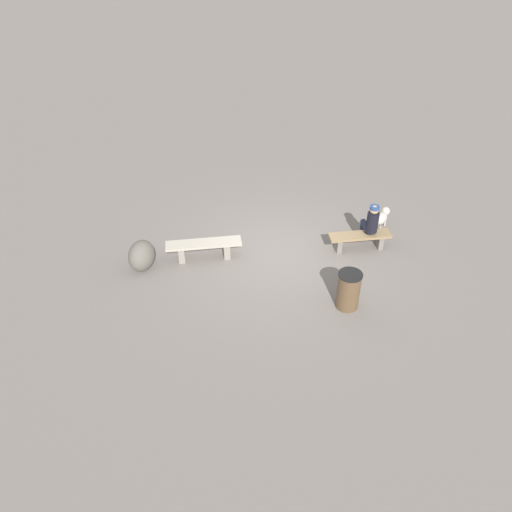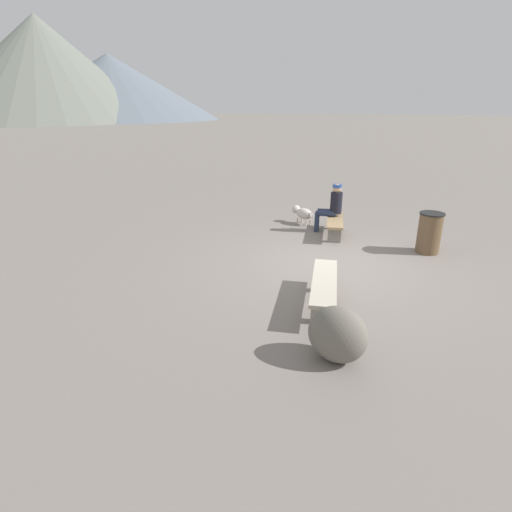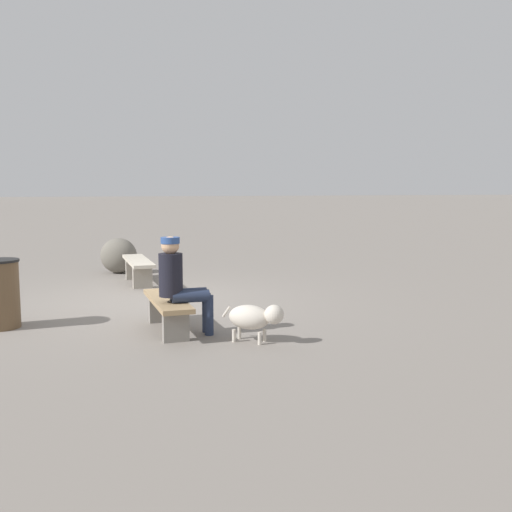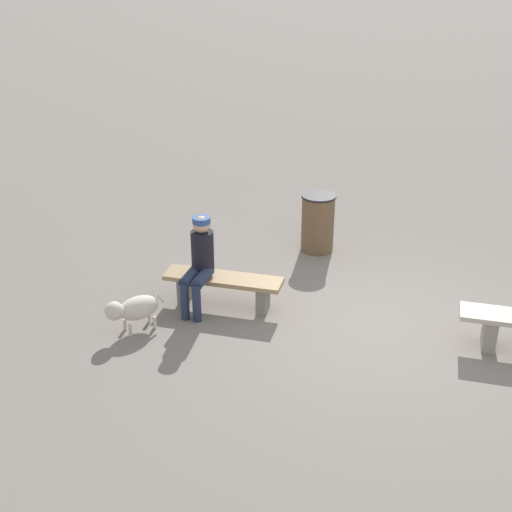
{
  "view_description": "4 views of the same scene",
  "coord_description": "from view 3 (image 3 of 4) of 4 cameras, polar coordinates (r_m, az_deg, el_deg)",
  "views": [
    {
      "loc": [
        -1.5,
        -10.32,
        7.87
      ],
      "look_at": [
        -0.73,
        -1.19,
        0.89
      ],
      "focal_mm": 36.86,
      "sensor_mm": 36.0,
      "label": 1
    },
    {
      "loc": [
        -7.96,
        -0.33,
        3.14
      ],
      "look_at": [
        -1.17,
        1.33,
        0.49
      ],
      "focal_mm": 28.73,
      "sensor_mm": 36.0,
      "label": 2
    },
    {
      "loc": [
        9.29,
        -0.83,
        1.83
      ],
      "look_at": [
        -0.2,
        1.87,
        0.66
      ],
      "focal_mm": 41.07,
      "sensor_mm": 36.0,
      "label": 3
    },
    {
      "loc": [
        -0.83,
        7.42,
        4.46
      ],
      "look_at": [
        1.56,
        -0.05,
        0.72
      ],
      "focal_mm": 48.07,
      "sensor_mm": 36.0,
      "label": 4
    }
  ],
  "objects": [
    {
      "name": "ground",
      "position": [
        9.51,
        -10.58,
        -4.62
      ],
      "size": [
        210.0,
        210.0,
        0.06
      ],
      "primitive_type": "cube",
      "color": "gray"
    },
    {
      "name": "bench_left",
      "position": [
        11.32,
        -11.4,
        -1.04
      ],
      "size": [
        1.85,
        0.49,
        0.46
      ],
      "rotation": [
        0.0,
        0.0,
        0.05
      ],
      "color": "gray",
      "rests_on": "ground"
    },
    {
      "name": "bench_right",
      "position": [
        7.53,
        -8.62,
        -5.0
      ],
      "size": [
        1.56,
        0.46,
        0.42
      ],
      "rotation": [
        0.0,
        0.0,
        0.05
      ],
      "color": "gray",
      "rests_on": "ground"
    },
    {
      "name": "seated_person",
      "position": [
        7.22,
        -7.43,
        -2.31
      ],
      "size": [
        0.31,
        0.65,
        1.23
      ],
      "rotation": [
        0.0,
        0.0,
        0.01
      ],
      "color": "black",
      "rests_on": "ground"
    },
    {
      "name": "dog",
      "position": [
        6.92,
        -0.16,
        -5.96
      ],
      "size": [
        0.58,
        0.65,
        0.47
      ],
      "rotation": [
        0.0,
        0.0,
        0.91
      ],
      "color": "beige",
      "rests_on": "ground"
    },
    {
      "name": "trash_bin",
      "position": [
        8.28,
        -23.7,
        -3.38
      ],
      "size": [
        0.52,
        0.52,
        0.9
      ],
      "color": "brown",
      "rests_on": "ground"
    },
    {
      "name": "boulder",
      "position": [
        12.74,
        -13.23,
        0.04
      ],
      "size": [
        0.81,
        0.93,
        0.75
      ],
      "primitive_type": "ellipsoid",
      "rotation": [
        0.0,
        0.0,
        2.8
      ],
      "color": "#6B665B",
      "rests_on": "ground"
    }
  ]
}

